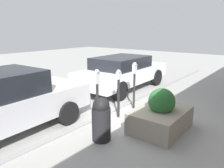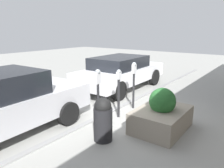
{
  "view_description": "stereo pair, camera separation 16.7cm",
  "coord_description": "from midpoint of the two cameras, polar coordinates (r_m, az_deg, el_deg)",
  "views": [
    {
      "loc": [
        -5.02,
        -4.02,
        2.58
      ],
      "look_at": [
        0.0,
        -0.11,
        1.0
      ],
      "focal_mm": 35.0,
      "sensor_mm": 36.0,
      "label": 1
    },
    {
      "loc": [
        -5.12,
        -3.89,
        2.58
      ],
      "look_at": [
        0.0,
        -0.11,
        1.0
      ],
      "focal_mm": 35.0,
      "sensor_mm": 36.0,
      "label": 2
    }
  ],
  "objects": [
    {
      "name": "ground_plane",
      "position": [
        6.93,
        -1.4,
        -7.89
      ],
      "size": [
        40.0,
        40.0,
        0.0
      ],
      "primitive_type": "plane",
      "color": "#999993"
    },
    {
      "name": "curb_strip",
      "position": [
        6.97,
        -1.93,
        -7.59
      ],
      "size": [
        19.0,
        0.16,
        0.04
      ],
      "color": "gray",
      "rests_on": "ground_plane"
    },
    {
      "name": "parking_meter_nearest",
      "position": [
        5.76,
        -4.5,
        -1.61
      ],
      "size": [
        0.16,
        0.14,
        1.59
      ],
      "color": "#232326",
      "rests_on": "ground_plane"
    },
    {
      "name": "parking_meter_second",
      "position": [
        6.44,
        1.0,
        -1.07
      ],
      "size": [
        0.15,
        0.13,
        1.46
      ],
      "color": "#232326",
      "rests_on": "ground_plane"
    },
    {
      "name": "parking_meter_middle",
      "position": [
        7.19,
        5.07,
        1.55
      ],
      "size": [
        0.17,
        0.14,
        1.57
      ],
      "color": "#232326",
      "rests_on": "ground_plane"
    },
    {
      "name": "planter_box",
      "position": [
        5.92,
        12.03,
        -7.96
      ],
      "size": [
        1.65,
        1.17,
        1.14
      ],
      "color": "gray",
      "rests_on": "ground_plane"
    },
    {
      "name": "parked_car_middle",
      "position": [
        9.67,
        1.89,
        3.32
      ],
      "size": [
        4.81,
        1.99,
        1.46
      ],
      "rotation": [
        0.0,
        0.0,
        0.02
      ],
      "color": "silver",
      "rests_on": "ground_plane"
    },
    {
      "name": "trash_bin",
      "position": [
        5.21,
        -3.3,
        -9.16
      ],
      "size": [
        0.45,
        0.45,
        1.07
      ],
      "color": "black",
      "rests_on": "ground_plane"
    }
  ]
}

